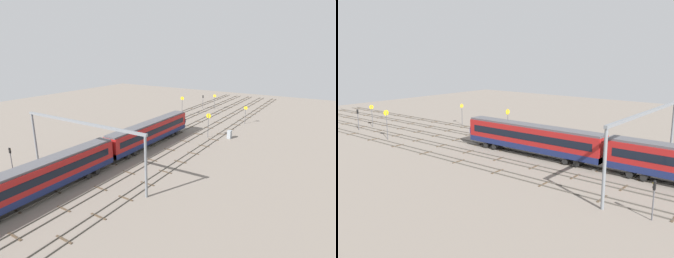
% 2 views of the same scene
% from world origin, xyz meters
% --- Properties ---
extents(ground_plane, '(153.38, 153.38, 0.00)m').
position_xyz_m(ground_plane, '(0.00, 0.00, 0.00)').
color(ground_plane, slate).
extents(track_near_foreground, '(137.38, 2.40, 0.16)m').
position_xyz_m(track_near_foreground, '(0.00, -9.64, 0.07)').
color(track_near_foreground, '#59544C').
rests_on(track_near_foreground, ground).
extents(track_second_near, '(137.38, 2.40, 0.16)m').
position_xyz_m(track_second_near, '(-0.00, -4.82, 0.07)').
color(track_second_near, '#59544C').
rests_on(track_second_near, ground).
extents(track_with_train, '(137.38, 2.40, 0.16)m').
position_xyz_m(track_with_train, '(0.00, 0.00, 0.07)').
color(track_with_train, '#59544C').
rests_on(track_with_train, ground).
extents(track_second_far, '(137.38, 2.40, 0.16)m').
position_xyz_m(track_second_far, '(0.00, 4.82, 0.07)').
color(track_second_far, '#59544C').
rests_on(track_second_far, ground).
extents(track_far_background, '(137.38, 2.40, 0.16)m').
position_xyz_m(track_far_background, '(-0.00, 9.64, 0.07)').
color(track_far_background, '#59544C').
rests_on(track_far_background, ground).
extents(overhead_gantry, '(0.40, 24.49, 8.87)m').
position_xyz_m(overhead_gantry, '(-20.26, 0.20, 6.96)').
color(overhead_gantry, slate).
rests_on(overhead_gantry, ground).
extents(speed_sign_near_foreground, '(0.14, 1.04, 5.58)m').
position_xyz_m(speed_sign_near_foreground, '(24.69, 7.93, 3.70)').
color(speed_sign_near_foreground, '#4C4C51').
rests_on(speed_sign_near_foreground, ground).
extents(speed_sign_mid_trackside, '(0.14, 0.96, 4.87)m').
position_xyz_m(speed_sign_mid_trackside, '(37.77, 3.06, 3.21)').
color(speed_sign_mid_trackside, '#4C4C51').
rests_on(speed_sign_mid_trackside, ground).
extents(speed_sign_far_trackside, '(0.14, 0.93, 4.74)m').
position_xyz_m(speed_sign_far_trackside, '(24.48, -11.25, 3.11)').
color(speed_sign_far_trackside, '#4C4C51').
rests_on(speed_sign_far_trackside, ground).
extents(speed_sign_distant_end, '(0.14, 1.07, 5.46)m').
position_xyz_m(speed_sign_distant_end, '(8.41, -7.81, 3.66)').
color(speed_sign_distant_end, '#4C4C51').
rests_on(speed_sign_distant_end, ground).
extents(signal_light_trackside_approach, '(0.31, 0.32, 4.00)m').
position_xyz_m(signal_light_trackside_approach, '(-25.10, 11.57, 2.65)').
color(signal_light_trackside_approach, '#4C4C51').
rests_on(signal_light_trackside_approach, ground).
extents(signal_light_trackside_departure, '(0.31, 0.32, 4.40)m').
position_xyz_m(signal_light_trackside_departure, '(36.90, 6.83, 2.89)').
color(signal_light_trackside_departure, '#4C4C51').
rests_on(signal_light_trackside_departure, ground).
extents(relay_cabinet, '(1.10, 0.80, 1.80)m').
position_xyz_m(relay_cabinet, '(10.22, -12.19, 0.90)').
color(relay_cabinet, gray).
rests_on(relay_cabinet, ground).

